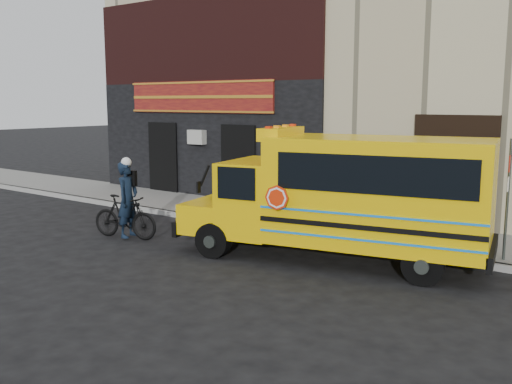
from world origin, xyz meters
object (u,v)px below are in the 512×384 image
object	(u,v)px
sign_pole	(508,196)
bicycle	(125,217)
cyclist	(128,201)
school_bus	(348,194)

from	to	relation	value
sign_pole	bicycle	xyz separation A→B (m)	(-8.48, -3.12, -0.96)
cyclist	school_bus	bearing A→B (deg)	-92.55
school_bus	sign_pole	xyz separation A→B (m)	(2.86, 1.67, 0.01)
bicycle	cyclist	bearing A→B (deg)	-86.65
sign_pole	cyclist	world-z (taller)	sign_pole
cyclist	sign_pole	bearing A→B (deg)	-86.73
sign_pole	cyclist	distance (m)	8.95
school_bus	bicycle	world-z (taller)	school_bus
school_bus	sign_pole	world-z (taller)	school_bus
sign_pole	school_bus	bearing A→B (deg)	-149.73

